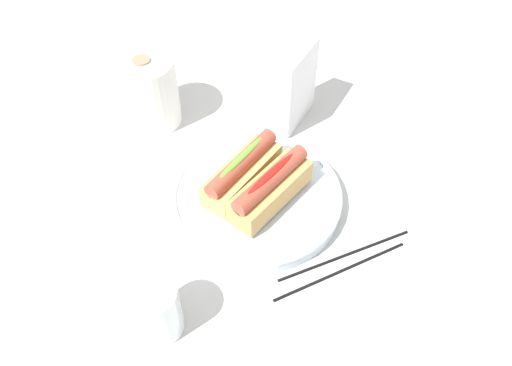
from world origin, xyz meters
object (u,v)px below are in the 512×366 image
at_px(hotdog_front, 270,188).
at_px(chopstick_near, 346,253).
at_px(chopstick_far, 341,271).
at_px(napkin_box, 292,86).
at_px(hotdog_back, 242,172).
at_px(serving_bowl, 256,197).
at_px(paper_towel_roll, 146,93).
at_px(water_glass, 155,311).

relative_size(hotdog_front, chopstick_near, 0.69).
distance_m(chopstick_near, chopstick_far, 0.03).
bearing_deg(napkin_box, hotdog_back, -175.67).
bearing_deg(serving_bowl, paper_towel_roll, 87.43).
bearing_deg(chopstick_near, hotdog_front, 120.87).
bearing_deg(chopstick_far, hotdog_front, 106.25).
height_order(hotdog_front, chopstick_near, hotdog_front).
distance_m(hotdog_front, hotdog_back, 0.06).
bearing_deg(napkin_box, chopstick_near, -138.14).
bearing_deg(water_glass, chopstick_near, -23.58).
bearing_deg(paper_towel_roll, hotdog_front, -91.82).
bearing_deg(water_glass, napkin_box, 18.06).
bearing_deg(chopstick_far, napkin_box, 74.08).
relative_size(water_glass, paper_towel_roll, 0.67).
bearing_deg(paper_towel_roll, napkin_box, -45.65).
distance_m(napkin_box, chopstick_near, 0.32).
height_order(serving_bowl, napkin_box, napkin_box).
relative_size(hotdog_back, paper_towel_roll, 1.16).
distance_m(water_glass, napkin_box, 0.46).
relative_size(water_glass, chopstick_far, 0.41).
bearing_deg(chopstick_near, chopstick_far, -134.42).
relative_size(hotdog_back, chopstick_near, 0.70).
distance_m(serving_bowl, napkin_box, 0.22).
xyz_separation_m(hotdog_back, water_glass, (-0.24, -0.08, -0.02)).
xyz_separation_m(hotdog_front, napkin_box, (0.19, 0.12, 0.02)).
distance_m(hotdog_front, paper_towel_roll, 0.31).
distance_m(serving_bowl, water_glass, 0.25).
bearing_deg(chopstick_far, hotdog_back, 109.11).
distance_m(hotdog_front, napkin_box, 0.23).
height_order(serving_bowl, hotdog_back, hotdog_back).
height_order(hotdog_front, water_glass, hotdog_front).
xyz_separation_m(water_glass, chopstick_far, (0.23, -0.13, -0.04)).
bearing_deg(water_glass, chopstick_far, -28.51).
xyz_separation_m(serving_bowl, chopstick_far, (-0.01, -0.18, -0.01)).
bearing_deg(hotdog_back, chopstick_far, -92.01).
distance_m(serving_bowl, hotdog_front, 0.05).
bearing_deg(hotdog_back, hotdog_front, -84.15).
distance_m(hotdog_front, chopstick_near, 0.15).
bearing_deg(hotdog_front, hotdog_back, 95.85).
bearing_deg(hotdog_back, chopstick_near, -83.26).
bearing_deg(napkin_box, chopstick_far, -141.21).
bearing_deg(hotdog_front, napkin_box, 32.22).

